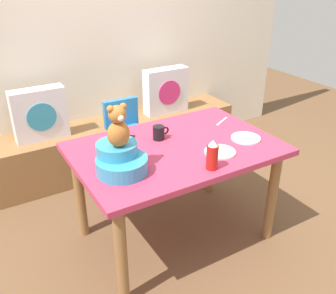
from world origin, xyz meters
name	(u,v)px	position (x,y,z in m)	size (l,w,h in m)	color
ground_plane	(175,234)	(0.00, 0.00, 0.00)	(8.00, 8.00, 0.00)	brown
back_wall	(90,26)	(0.00, 1.47, 1.30)	(4.40, 0.10, 2.60)	silver
window_bench	(110,145)	(0.00, 1.20, 0.23)	(2.60, 0.44, 0.46)	olive
pillow_floral_left	(40,114)	(-0.61, 1.18, 0.68)	(0.44, 0.15, 0.44)	silver
pillow_floral_right	(166,91)	(0.61, 1.18, 0.68)	(0.44, 0.15, 0.44)	silver
dining_table	(176,160)	(0.00, 0.00, 0.64)	(1.33, 0.90, 0.74)	#B73351
highchair	(128,134)	(0.00, 0.76, 0.52)	(0.34, 0.45, 0.79)	#2672B2
infant_seat_teal	(120,160)	(-0.44, -0.10, 0.81)	(0.30, 0.33, 0.16)	teal
teddy_bear	(118,127)	(-0.44, -0.10, 1.02)	(0.13, 0.12, 0.25)	#AD672D
ketchup_bottle	(212,155)	(0.03, -0.35, 0.83)	(0.07, 0.07, 0.18)	red
coffee_mug	(159,133)	(-0.04, 0.15, 0.79)	(0.12, 0.08, 0.09)	black
dinner_plate_near	(220,152)	(0.19, -0.22, 0.75)	(0.20, 0.20, 0.01)	white
dinner_plate_far	(246,138)	(0.47, -0.15, 0.75)	(0.20, 0.20, 0.01)	white
cell_phone	(127,140)	(-0.24, 0.24, 0.74)	(0.07, 0.14, 0.01)	black
table_fork	(222,121)	(0.52, 0.17, 0.74)	(0.02, 0.17, 0.01)	silver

